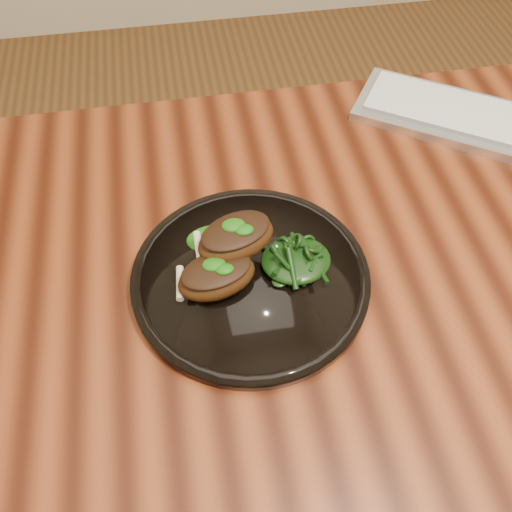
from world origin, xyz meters
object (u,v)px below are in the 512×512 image
Objects in this scene: greens_heap at (296,257)px; lamb_chop_front at (216,275)px; desk at (458,274)px; plate at (251,278)px; keyboard at (502,127)px.

lamb_chop_front is at bearing -171.11° from greens_heap.
greens_heap reaches higher than desk.
desk is 13.65× the size of lamb_chop_front.
plate is 0.52m from keyboard.
plate is 3.39× the size of greens_heap.
plate is at bearing -153.19° from keyboard.
keyboard is (0.14, 0.22, 0.09)m from desk.
greens_heap is at bearing 5.19° from plate.
keyboard is at bearing 57.32° from desk.
greens_heap is (-0.27, -0.01, 0.12)m from desk.
keyboard is (0.40, 0.23, -0.02)m from greens_heap.
keyboard reaches higher than plate.
lamb_chop_front reaches higher than plate.
lamb_chop_front reaches higher than keyboard.
plate reaches higher than desk.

